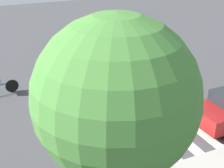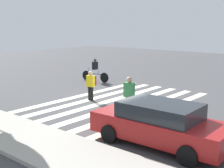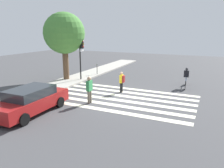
# 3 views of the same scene
# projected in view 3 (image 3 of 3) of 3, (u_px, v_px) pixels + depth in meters

# --- Properties ---
(ground_plane) EXTENTS (60.00, 60.00, 0.00)m
(ground_plane) POSITION_uv_depth(u_px,v_px,m) (121.00, 98.00, 15.27)
(ground_plane) COLOR #444447
(sidewalk_curb) EXTENTS (36.00, 2.50, 0.14)m
(sidewalk_curb) POSITION_uv_depth(u_px,v_px,m) (51.00, 88.00, 17.81)
(sidewalk_curb) COLOR #ADA89E
(sidewalk_curb) RESTS_ON ground_plane
(crosswalk_stripes) EXTENTS (5.60, 10.00, 0.01)m
(crosswalk_stripes) POSITION_uv_depth(u_px,v_px,m) (121.00, 98.00, 15.27)
(crosswalk_stripes) COLOR #F2EDCC
(crosswalk_stripes) RESTS_ON ground_plane
(traffic_light) EXTENTS (0.60, 0.50, 4.05)m
(traffic_light) POSITION_uv_depth(u_px,v_px,m) (81.00, 50.00, 19.85)
(traffic_light) COLOR black
(traffic_light) RESTS_ON ground_plane
(parking_meter) EXTENTS (0.15, 0.15, 1.27)m
(parking_meter) POSITION_uv_depth(u_px,v_px,m) (97.00, 66.00, 22.71)
(parking_meter) COLOR black
(parking_meter) RESTS_ON ground_plane
(street_tree) EXTENTS (3.73, 3.73, 6.23)m
(street_tree) POSITION_uv_depth(u_px,v_px,m) (64.00, 34.00, 19.68)
(street_tree) COLOR brown
(street_tree) RESTS_ON ground_plane
(pedestrian_adult_blue_shirt) EXTENTS (0.46, 0.39, 1.60)m
(pedestrian_adult_blue_shirt) POSITION_uv_depth(u_px,v_px,m) (122.00, 80.00, 16.48)
(pedestrian_adult_blue_shirt) COLOR black
(pedestrian_adult_blue_shirt) RESTS_ON ground_plane
(pedestrian_child_with_backpack) EXTENTS (0.49, 0.26, 1.76)m
(pedestrian_child_with_backpack) POSITION_uv_depth(u_px,v_px,m) (89.00, 88.00, 13.99)
(pedestrian_child_with_backpack) COLOR #6B6051
(pedestrian_child_with_backpack) RESTS_ON ground_plane
(cyclist_mid_street) EXTENTS (2.34, 0.42, 1.64)m
(cyclist_mid_street) POSITION_uv_depth(u_px,v_px,m) (186.00, 77.00, 18.00)
(cyclist_mid_street) COLOR black
(cyclist_mid_street) RESTS_ON ground_plane
(car_parked_far_curb) EXTENTS (4.75, 2.07, 1.49)m
(car_parked_far_curb) POSITION_uv_depth(u_px,v_px,m) (31.00, 100.00, 12.36)
(car_parked_far_curb) COLOR maroon
(car_parked_far_curb) RESTS_ON ground_plane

